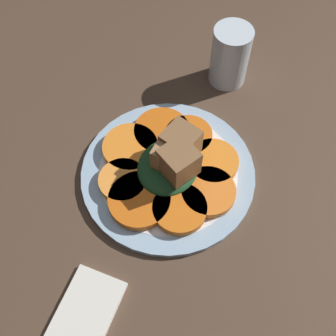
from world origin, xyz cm
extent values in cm
cube|color=#4C3828|center=(0.00, 0.00, 1.00)|extent=(120.00, 120.00, 2.00)
cylinder|color=#99B7D1|center=(0.00, 0.00, 2.50)|extent=(27.18, 27.18, 1.00)
cylinder|color=white|center=(0.00, 0.00, 2.55)|extent=(21.75, 21.75, 1.00)
cylinder|color=orange|center=(-1.46, -7.01, 3.77)|extent=(8.86, 8.86, 1.33)
cylinder|color=#F99438|center=(4.43, -5.66, 3.77)|extent=(7.35, 7.35, 1.33)
cylinder|color=orange|center=(6.51, -1.99, 3.77)|extent=(9.31, 9.31, 1.33)
cylinder|color=orange|center=(5.64, 4.04, 3.77)|extent=(8.06, 8.06, 1.33)
cylinder|color=orange|center=(1.46, 7.07, 3.77)|extent=(8.22, 8.22, 1.33)
cylinder|color=orange|center=(-3.78, 6.04, 3.77)|extent=(8.00, 8.00, 1.33)
cylinder|color=orange|center=(-6.97, 0.84, 3.77)|extent=(7.65, 7.65, 1.33)
cylinder|color=#D66114|center=(-6.20, -3.51, 3.77)|extent=(9.08, 9.08, 1.33)
ellipsoid|color=#1E4723|center=(0.00, 0.00, 4.45)|extent=(10.32, 9.29, 2.70)
cube|color=#9E754C|center=(-0.31, 0.14, 7.78)|extent=(4.26, 4.26, 3.96)
cube|color=brown|center=(-2.43, 1.05, 8.17)|extent=(5.92, 5.92, 4.75)
cube|color=brown|center=(0.65, 1.91, 8.17)|extent=(6.51, 6.51, 4.75)
cube|color=silver|center=(3.69, -5.49, 3.30)|extent=(11.62, 1.99, 0.40)
cube|color=silver|center=(-2.77, -5.98, 3.30)|extent=(1.58, 2.41, 0.40)
cube|color=silver|center=(-5.66, -7.21, 3.30)|extent=(4.57, 0.66, 0.40)
cube|color=silver|center=(-5.72, -6.55, 3.30)|extent=(4.57, 0.66, 0.40)
cube|color=silver|center=(-5.77, -5.88, 3.30)|extent=(4.57, 0.66, 0.40)
cube|color=silver|center=(-5.82, -5.21, 3.30)|extent=(4.57, 0.66, 0.40)
cylinder|color=silver|center=(-22.83, 2.45, 7.41)|extent=(6.64, 6.64, 10.82)
cube|color=silver|center=(24.15, -2.37, 2.40)|extent=(12.04, 7.23, 0.80)
camera|label=1|loc=(30.51, 11.97, 59.79)|focal=45.00mm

